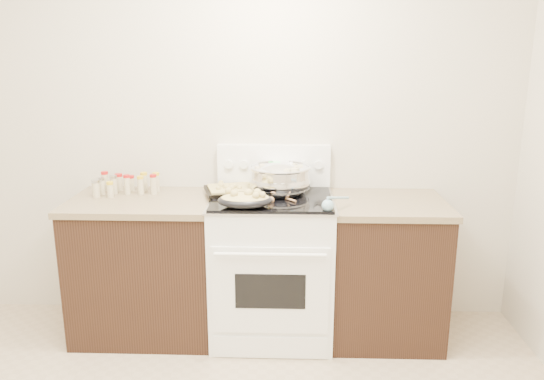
{
  "coord_description": "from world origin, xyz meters",
  "views": [
    {
      "loc": [
        0.46,
        -1.8,
        1.82
      ],
      "look_at": [
        0.35,
        1.37,
        1.0
      ],
      "focal_mm": 35.0,
      "sensor_mm": 36.0,
      "label": 1
    }
  ],
  "objects": [
    {
      "name": "spice_jars",
      "position": [
        -0.63,
        1.56,
        0.98
      ],
      "size": [
        0.4,
        0.22,
        0.13
      ],
      "color": "#BFB28C",
      "rests_on": "counter_left"
    },
    {
      "name": "room_shell",
      "position": [
        0.0,
        0.0,
        1.7
      ],
      "size": [
        4.1,
        3.6,
        2.75
      ],
      "color": "beige",
      "rests_on": "ground"
    },
    {
      "name": "mixing_bowl",
      "position": [
        0.4,
        1.5,
        1.04
      ],
      "size": [
        0.44,
        0.44,
        0.24
      ],
      "color": "silver",
      "rests_on": "kitchen_range"
    },
    {
      "name": "baking_sheet",
      "position": [
        0.11,
        1.54,
        0.96
      ],
      "size": [
        0.47,
        0.39,
        0.06
      ],
      "color": "black",
      "rests_on": "kitchen_range"
    },
    {
      "name": "counter_left",
      "position": [
        -0.48,
        1.43,
        0.46
      ],
      "size": [
        0.93,
        0.67,
        0.92
      ],
      "color": "black",
      "rests_on": "ground"
    },
    {
      "name": "kitchen_range",
      "position": [
        0.35,
        1.42,
        0.49
      ],
      "size": [
        0.78,
        0.73,
        1.22
      ],
      "color": "white",
      "rests_on": "ground"
    },
    {
      "name": "counter_right",
      "position": [
        1.08,
        1.43,
        0.46
      ],
      "size": [
        0.73,
        0.67,
        0.92
      ],
      "color": "black",
      "rests_on": "ground"
    },
    {
      "name": "blue_ladle",
      "position": [
        0.69,
        1.15,
        0.97
      ],
      "size": [
        0.18,
        0.22,
        0.09
      ],
      "color": "#7BA4B8",
      "rests_on": "kitchen_range"
    },
    {
      "name": "roasting_pan",
      "position": [
        0.2,
        1.18,
        0.99
      ],
      "size": [
        0.34,
        0.25,
        0.11
      ],
      "color": "black",
      "rests_on": "kitchen_range"
    },
    {
      "name": "wooden_spoon",
      "position": [
        0.37,
        1.32,
        0.95
      ],
      "size": [
        0.18,
        0.2,
        0.04
      ],
      "color": "#A5744B",
      "rests_on": "kitchen_range"
    }
  ]
}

